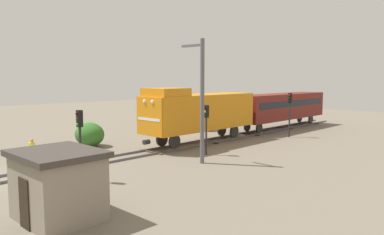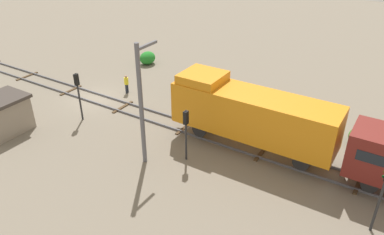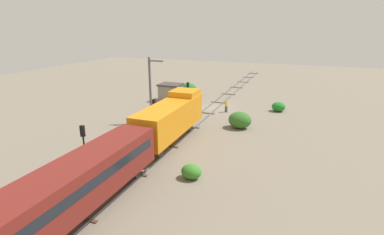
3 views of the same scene
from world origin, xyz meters
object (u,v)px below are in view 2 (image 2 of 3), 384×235
(traffic_signal_mid, at_px, (186,126))
(catenary_mast, at_px, (142,103))
(worker_near_track, at_px, (126,83))
(locomotive, at_px, (250,113))
(relay_hut, at_px, (3,115))
(traffic_signal_near, at_px, (78,88))
(traffic_signal_far, at_px, (384,186))

(traffic_signal_mid, bearing_deg, catenary_mast, -54.79)
(traffic_signal_mid, xyz_separation_m, catenary_mast, (1.54, -2.18, 1.73))
(worker_near_track, bearing_deg, locomotive, 175.29)
(locomotive, bearing_deg, worker_near_track, -100.50)
(traffic_signal_mid, distance_m, catenary_mast, 3.18)
(catenary_mast, relative_size, relay_hut, 2.29)
(traffic_signal_mid, height_order, catenary_mast, catenary_mast)
(traffic_signal_mid, bearing_deg, relay_hut, -72.83)
(worker_near_track, relative_size, relay_hut, 0.49)
(traffic_signal_near, height_order, catenary_mast, catenary_mast)
(locomotive, bearing_deg, traffic_signal_near, -75.88)
(worker_near_track, xyz_separation_m, relay_hut, (9.90, -3.18, 0.40))
(catenary_mast, bearing_deg, traffic_signal_mid, 125.21)
(traffic_signal_mid, xyz_separation_m, traffic_signal_far, (0.20, 11.45, 0.35))
(traffic_signal_near, bearing_deg, locomotive, 104.12)
(traffic_signal_far, xyz_separation_m, worker_near_track, (-6.00, -21.54, -1.88))
(traffic_signal_far, height_order, relay_hut, traffic_signal_far)
(relay_hut, bearing_deg, traffic_signal_mid, 107.17)
(traffic_signal_near, bearing_deg, traffic_signal_far, 88.92)
(relay_hut, bearing_deg, catenary_mast, 103.01)
(traffic_signal_near, xyz_separation_m, traffic_signal_far, (0.40, 21.31, 0.19))
(catenary_mast, height_order, relay_hut, catenary_mast)
(locomotive, height_order, traffic_signal_far, locomotive)
(traffic_signal_near, distance_m, relay_hut, 5.64)
(traffic_signal_far, relative_size, worker_near_track, 2.43)
(locomotive, height_order, worker_near_track, locomotive)
(traffic_signal_near, xyz_separation_m, catenary_mast, (1.74, 7.68, 1.57))
(locomotive, xyz_separation_m, worker_near_track, (-2.40, -12.95, -1.78))
(traffic_signal_mid, bearing_deg, worker_near_track, -119.90)
(locomotive, relative_size, traffic_signal_mid, 3.22)
(worker_near_track, height_order, catenary_mast, catenary_mast)
(traffic_signal_near, xyz_separation_m, relay_hut, (4.30, -3.41, -1.29))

